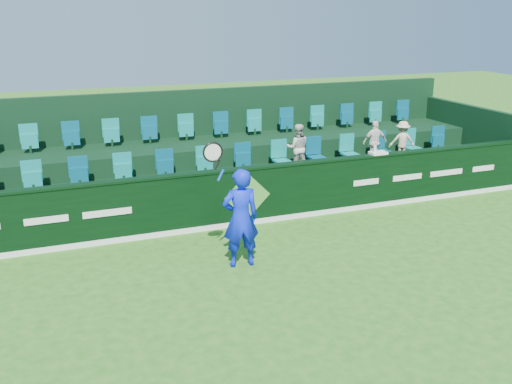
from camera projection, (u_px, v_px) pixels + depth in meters
name	position (u px, v px, depth m)	size (l,w,h in m)	color
ground	(326.00, 302.00, 9.65)	(60.00, 60.00, 0.00)	#266417
sponsor_hoarding	(246.00, 196.00, 13.00)	(16.00, 0.25, 1.35)	black
stand_tier_front	(231.00, 194.00, 14.06)	(16.00, 2.00, 0.80)	black
stand_tier_back	(209.00, 165.00, 15.68)	(16.00, 1.80, 1.30)	black
stand_rear	(204.00, 142.00, 15.90)	(16.00, 4.10, 2.60)	black
seat_row_front	(225.00, 162.00, 14.20)	(13.50, 0.50, 0.60)	#10857D
seat_row_back	(205.00, 129.00, 15.65)	(13.50, 0.50, 0.60)	#10857D
tennis_player	(240.00, 217.00, 10.76)	(1.17, 0.51, 2.58)	#0D21E9
spectator_left	(297.00, 148.00, 14.39)	(0.59, 0.46, 1.21)	beige
spectator_middle	(375.00, 142.00, 15.17)	(0.67, 0.28, 1.14)	white
spectator_right	(402.00, 141.00, 15.48)	(0.69, 0.40, 1.07)	#CFB792
towel	(378.00, 153.00, 13.96)	(0.41, 0.27, 0.06)	white
drinks_bottle	(375.00, 150.00, 13.90)	(0.07, 0.07, 0.23)	silver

